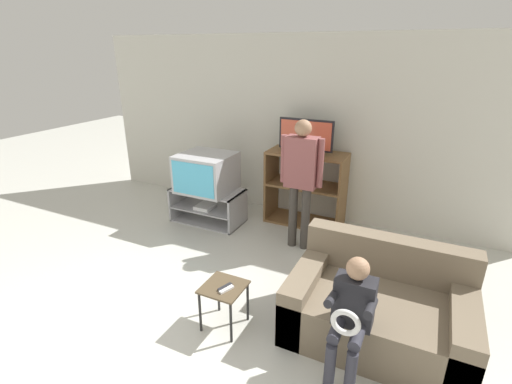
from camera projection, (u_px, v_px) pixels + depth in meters
The scene contains 12 objects.
ground_plane at pixel (119, 372), 2.94m from camera, with size 18.00×18.00×0.00m, color beige.
wall_back at pixel (288, 128), 5.45m from camera, with size 6.40×0.06×2.60m.
tv_stand at pixel (208, 206), 5.43m from camera, with size 1.03×0.54×0.50m.
television_main at pixel (206, 172), 5.22m from camera, with size 0.74×0.68×0.53m.
media_shelf at pixel (305, 188), 5.28m from camera, with size 1.10×0.50×1.06m.
television_flat at pixel (306, 137), 5.00m from camera, with size 0.76×0.20×0.46m.
snack_table at pixel (224, 293), 3.31m from camera, with size 0.36×0.36×0.43m.
remote_control_black at pixel (225, 287), 3.25m from camera, with size 0.04×0.14×0.02m, color #232328.
remote_control_white at pixel (227, 289), 3.22m from camera, with size 0.04×0.14×0.02m, color silver.
couch at pixel (378, 308), 3.24m from camera, with size 1.50×0.98×0.81m.
person_standing_adult at pixel (301, 173), 4.45m from camera, with size 0.53×0.20×1.64m.
person_seated_child at pixel (351, 312), 2.72m from camera, with size 0.33×0.43×1.00m.
Camera 1 is at (1.95, -1.53, 2.40)m, focal length 26.00 mm.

